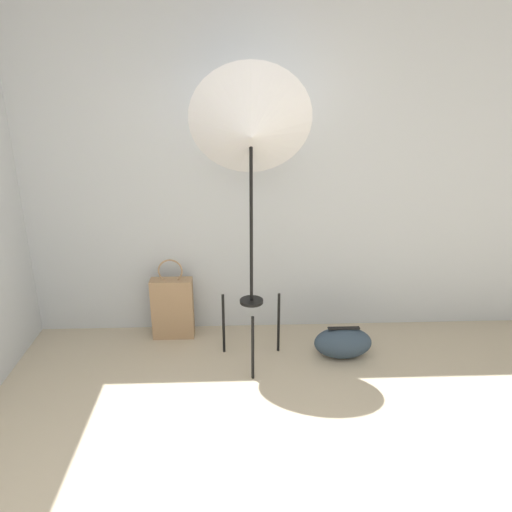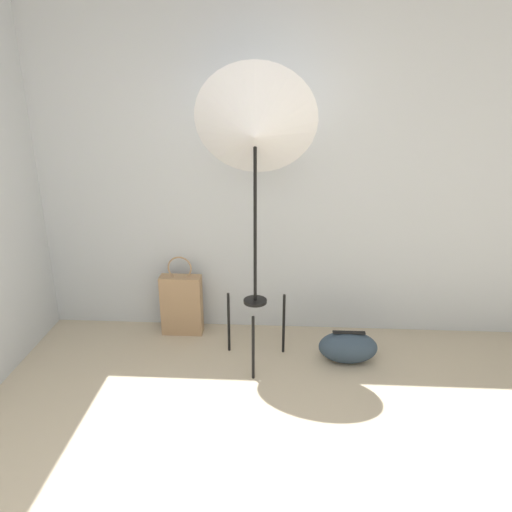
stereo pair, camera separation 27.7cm
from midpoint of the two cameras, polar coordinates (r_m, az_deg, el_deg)
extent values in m
cube|color=#B7BCC1|center=(3.68, 0.45, 10.42)|extent=(8.00, 0.05, 2.60)
cylinder|color=black|center=(3.32, 2.09, -10.51)|extent=(0.02, 0.02, 0.46)
cylinder|color=black|center=(3.63, -0.94, -7.64)|extent=(0.02, 0.02, 0.46)
cylinder|color=black|center=(3.63, 5.39, -7.78)|extent=(0.02, 0.02, 0.46)
cylinder|color=black|center=(3.42, 2.23, -5.22)|extent=(0.16, 0.16, 0.02)
cylinder|color=black|center=(3.21, 2.37, 4.06)|extent=(0.02, 0.02, 1.15)
cone|color=silver|center=(3.10, 2.53, 14.31)|extent=(0.77, 0.50, 0.78)
cube|color=#9E7A56|center=(3.89, -6.48, -5.62)|extent=(0.31, 0.12, 0.48)
torus|color=#9E7A56|center=(3.77, -6.66, -1.41)|extent=(0.18, 0.01, 0.18)
ellipsoid|color=#2D3D4C|center=(3.64, 12.65, -10.19)|extent=(0.41, 0.23, 0.23)
cube|color=black|center=(3.59, 12.79, -8.57)|extent=(0.23, 0.04, 0.01)
camera|label=1|loc=(0.14, -87.37, 0.98)|focal=35.00mm
camera|label=2|loc=(0.14, 92.63, -0.98)|focal=35.00mm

